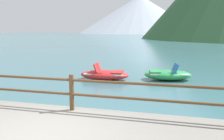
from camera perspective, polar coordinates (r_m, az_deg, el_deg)
The scene contains 5 objects.
ground_plane at distance 44.16m, azimuth 11.17°, elevation 6.36°, with size 200.00×200.00×0.00m, color #3D6B75.
dock_railing at distance 6.29m, azimuth -9.67°, elevation -4.34°, with size 23.92×0.12×0.95m.
pedal_boat_0 at distance 11.92m, azimuth -1.76°, elevation -1.10°, with size 2.51×1.30×0.83m.
pedal_boat_3 at distance 12.18m, azimuth 13.18°, elevation -1.07°, with size 2.48×1.56×0.84m.
distant_peak at distance 148.55m, azimuth 6.62°, elevation 13.09°, with size 72.93×72.93×22.41m, color #A8B2C1.
Camera 1 is at (2.52, -4.02, 2.51)m, focal length 38.18 mm.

